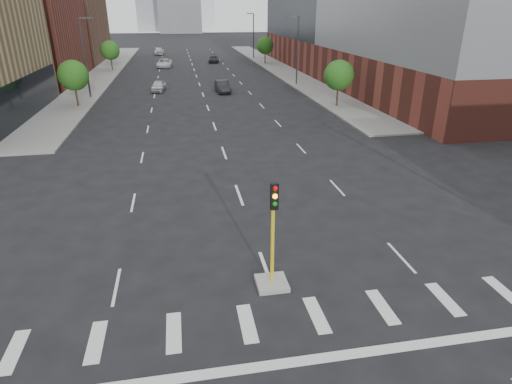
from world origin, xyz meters
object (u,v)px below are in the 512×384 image
object	(u,v)px
car_near_left	(158,86)
car_mid_right	(223,87)
car_distant	(159,51)
car_far_left	(165,63)
car_deep_right	(214,59)
median_traffic_signal	(272,265)

from	to	relation	value
car_near_left	car_mid_right	world-z (taller)	car_mid_right
car_distant	car_mid_right	bearing A→B (deg)	-81.63
car_far_left	car_deep_right	size ratio (longest dim) A/B	1.16
car_deep_right	car_distant	distance (m)	20.97
car_far_left	car_deep_right	xyz separation A→B (m)	(9.56, 5.89, -0.07)
car_near_left	car_distant	distance (m)	48.40
median_traffic_signal	car_deep_right	distance (m)	75.20
car_mid_right	car_distant	world-z (taller)	car_distant
car_deep_right	car_near_left	bearing A→B (deg)	-100.00
car_far_left	car_deep_right	bearing A→B (deg)	36.67
car_deep_right	median_traffic_signal	bearing A→B (deg)	-85.38
car_deep_right	car_distant	bearing A→B (deg)	130.35
median_traffic_signal	car_distant	bearing A→B (deg)	94.20
median_traffic_signal	car_far_left	size ratio (longest dim) A/B	0.82
median_traffic_signal	car_mid_right	xyz separation A→B (m)	(2.62, 42.10, -0.24)
car_near_left	car_deep_right	distance (m)	32.25
car_far_left	car_distant	world-z (taller)	car_distant
car_near_left	car_distant	world-z (taller)	car_distant
car_near_left	car_far_left	distance (m)	24.78
car_far_left	car_distant	size ratio (longest dim) A/B	1.06
car_far_left	car_deep_right	distance (m)	11.23
median_traffic_signal	car_near_left	bearing A→B (deg)	97.11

